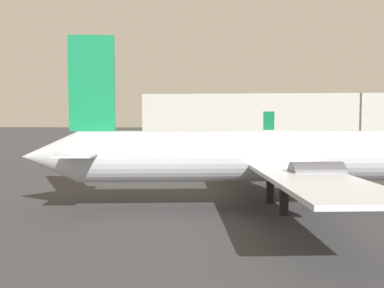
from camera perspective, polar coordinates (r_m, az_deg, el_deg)
The scene contains 3 objects.
airplane_at_gate at distance 29.13m, azimuth 14.35°, elevation -1.66°, with size 38.84×28.72×12.05m.
airplane_distant at distance 81.55m, azimuth 15.97°, elevation 1.02°, with size 21.65×19.63×7.93m.
terminal_building at distance 123.15m, azimuth 11.09°, elevation 3.68°, with size 74.52×19.28×13.53m, color #B7B7B2.
Camera 1 is at (0.78, -8.97, 6.34)m, focal length 37.34 mm.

